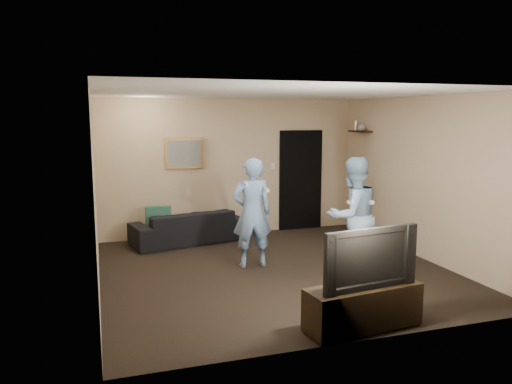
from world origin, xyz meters
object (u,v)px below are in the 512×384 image
object	(u,v)px
sofa	(188,227)
tv_console	(363,307)
wii_player_left	(252,213)
wii_player_right	(353,216)
television	(365,256)

from	to	relation	value
sofa	tv_console	world-z (taller)	sofa
tv_console	wii_player_left	distance (m)	2.65
wii_player_left	wii_player_right	size ratio (longest dim) A/B	0.98
sofa	tv_console	xyz separation A→B (m)	(1.14, -4.28, -0.04)
tv_console	wii_player_right	bearing A→B (deg)	58.12
sofa	tv_console	size ratio (longest dim) A/B	1.55
sofa	wii_player_left	xyz separation A→B (m)	(0.68, -1.73, 0.54)
sofa	wii_player_left	size ratio (longest dim) A/B	1.21
tv_console	television	size ratio (longest dim) A/B	1.14
wii_player_left	wii_player_right	xyz separation A→B (m)	(1.29, -0.77, 0.02)
tv_console	wii_player_right	xyz separation A→B (m)	(0.83, 1.77, 0.60)
television	wii_player_right	bearing A→B (deg)	58.12
tv_console	television	distance (m)	0.56
television	wii_player_right	world-z (taller)	wii_player_right
tv_console	wii_player_left	world-z (taller)	wii_player_left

